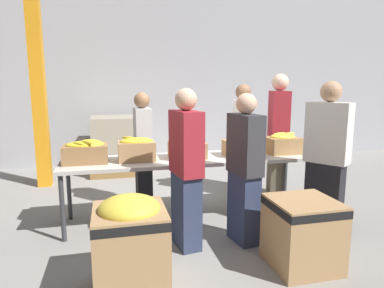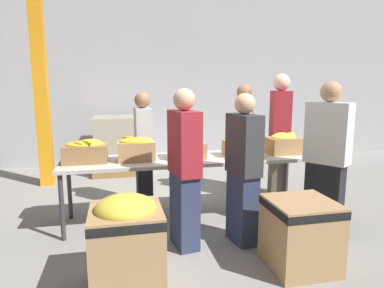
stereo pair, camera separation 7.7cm
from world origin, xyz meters
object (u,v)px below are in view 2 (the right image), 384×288
object	(u,v)px
volunteer_1	(184,170)
pallet_stack_0	(118,145)
volunteer_4	(279,137)
donation_bin_1	(300,232)
support_pillar	(39,60)
sorting_table	(190,161)
banana_box_3	(242,146)
volunteer_5	(327,160)
banana_box_2	(187,147)
banana_box_4	(283,144)
banana_box_1	(136,149)
banana_box_0	(85,151)
volunteer_2	(243,141)
volunteer_0	(144,151)
donation_bin_0	(127,240)
volunteer_3	(243,170)

from	to	relation	value
volunteer_1	pallet_stack_0	xyz separation A→B (m)	(-0.62, 3.22, -0.28)
volunteer_4	donation_bin_1	bearing A→B (deg)	-3.55
volunteer_4	pallet_stack_0	bearing A→B (deg)	-113.60
support_pillar	sorting_table	bearing A→B (deg)	-43.87
banana_box_3	volunteer_5	xyz separation A→B (m)	(0.70, -0.68, -0.05)
banana_box_2	banana_box_3	xyz separation A→B (m)	(0.69, -0.03, -0.01)
banana_box_4	volunteer_5	bearing A→B (deg)	-77.20
sorting_table	support_pillar	world-z (taller)	support_pillar
banana_box_1	banana_box_2	xyz separation A→B (m)	(0.60, 0.02, -0.01)
banana_box_0	pallet_stack_0	bearing A→B (deg)	81.58
banana_box_3	banana_box_4	size ratio (longest dim) A/B	1.07
banana_box_4	support_pillar	bearing A→B (deg)	148.64
sorting_table	banana_box_3	world-z (taller)	banana_box_3
volunteer_1	sorting_table	bearing A→B (deg)	-25.84
banana_box_1	volunteer_2	bearing A→B (deg)	25.72
banana_box_0	pallet_stack_0	distance (m)	2.55
volunteer_0	donation_bin_0	xyz separation A→B (m)	(-0.29, -1.90, -0.35)
banana_box_2	volunteer_0	xyz separation A→B (m)	(-0.47, 0.57, -0.13)
banana_box_2	volunteer_1	world-z (taller)	volunteer_1
pallet_stack_0	banana_box_4	bearing A→B (deg)	-51.50
banana_box_1	volunteer_0	bearing A→B (deg)	77.65
volunteer_3	volunteer_5	distance (m)	0.96
volunteer_3	volunteer_4	world-z (taller)	volunteer_4
banana_box_0	volunteer_2	size ratio (longest dim) A/B	0.29
banana_box_3	volunteer_5	world-z (taller)	volunteer_5
volunteer_1	support_pillar	bearing A→B (deg)	25.09
sorting_table	volunteer_0	size ratio (longest dim) A/B	1.96
banana_box_0	donation_bin_0	size ratio (longest dim) A/B	0.62
volunteer_2	volunteer_1	bearing A→B (deg)	-8.90
volunteer_3	donation_bin_1	bearing A→B (deg)	-160.97
banana_box_2	donation_bin_1	world-z (taller)	banana_box_2
volunteer_0	volunteer_4	xyz separation A→B (m)	(1.94, -0.01, 0.12)
banana_box_0	volunteer_3	world-z (taller)	volunteer_3
banana_box_3	volunteer_3	size ratio (longest dim) A/B	0.28
banana_box_3	pallet_stack_0	bearing A→B (deg)	120.08
banana_box_4	volunteer_2	world-z (taller)	volunteer_2
volunteer_4	pallet_stack_0	xyz separation A→B (m)	(-2.26, 1.96, -0.37)
donation_bin_0	banana_box_4	bearing A→B (deg)	33.32
banana_box_1	volunteer_3	size ratio (longest dim) A/B	0.27
volunteer_3	volunteer_5	xyz separation A→B (m)	(0.96, 0.03, 0.06)
volunteer_1	volunteer_5	world-z (taller)	volunteer_5
volunteer_5	donation_bin_1	distance (m)	1.02
sorting_table	banana_box_1	distance (m)	0.67
donation_bin_1	volunteer_3	bearing A→B (deg)	118.46
banana_box_0	volunteer_1	bearing A→B (deg)	-36.44
volunteer_4	volunteer_2	bearing A→B (deg)	-93.54
banana_box_2	support_pillar	size ratio (longest dim) A/B	0.10
banana_box_0	donation_bin_1	xyz separation A→B (m)	(1.91, -1.35, -0.55)
volunteer_4	banana_box_0	bearing A→B (deg)	-61.08
support_pillar	volunteer_3	bearing A→B (deg)	-48.21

